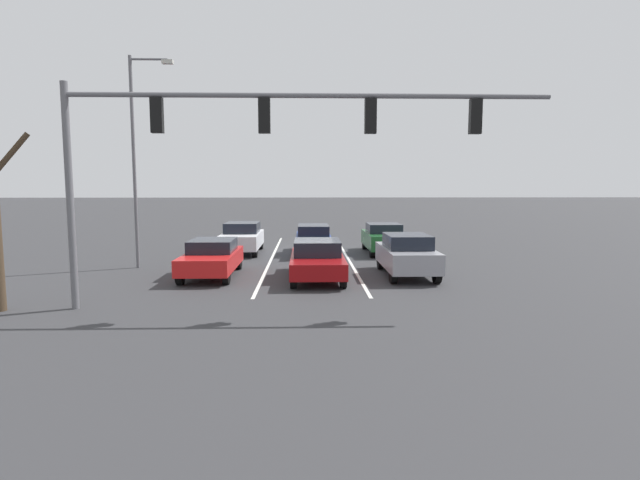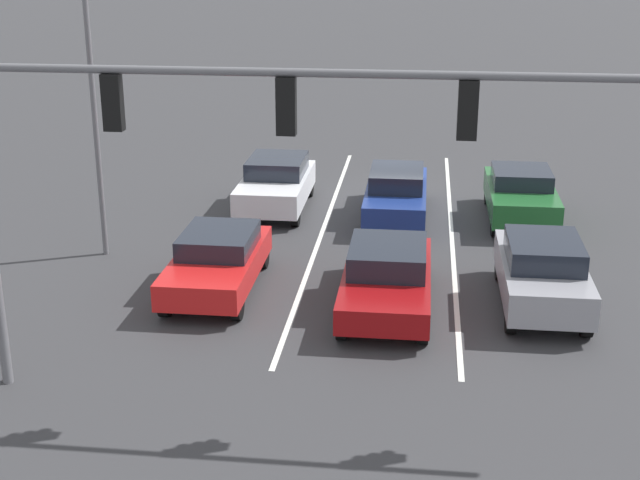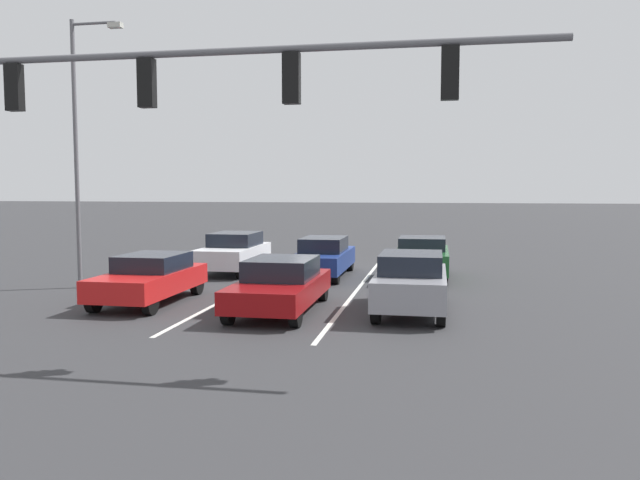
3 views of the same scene
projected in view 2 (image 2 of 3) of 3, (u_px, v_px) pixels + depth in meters
The scene contains 11 objects.
ground_plane at pixel (391, 202), 28.01m from camera, with size 240.00×240.00×0.00m, color #333335.
lane_stripe_left_divider at pixel (451, 233), 25.12m from camera, with size 0.12×17.74×0.01m, color silver.
lane_stripe_center_divider at pixel (324, 228), 25.52m from camera, with size 0.12×17.74×0.01m, color silver.
car_red_rightlane_front at pixel (217, 260), 20.95m from camera, with size 1.86×4.37×1.39m.
car_gray_leftlane_front at pixel (542, 271), 19.96m from camera, with size 1.82×4.27×1.60m.
car_maroon_midlane_front at pixel (387, 276), 19.99m from camera, with size 1.94×4.73×1.42m.
car_navy_midlane_second at pixel (396, 193), 26.30m from camera, with size 1.75×4.70×1.47m.
car_darkgreen_leftlane_second at pixel (521, 194), 26.03m from camera, with size 1.88×4.30×1.52m.
car_silver_rightlane_second at pixel (276, 183), 27.09m from camera, with size 1.90×4.27×1.56m.
traffic_signal_gantry at pixel (253, 134), 14.69m from camera, with size 13.37×0.37×6.25m.
street_lamp_right_shoulder at pixel (97, 65), 21.87m from camera, with size 1.80×0.24×8.70m.
Camera 2 is at (-0.92, 26.95, 8.02)m, focal length 50.00 mm.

